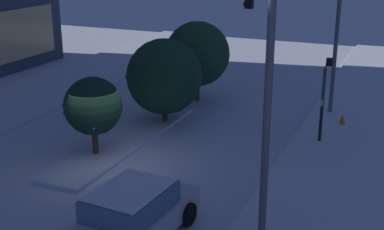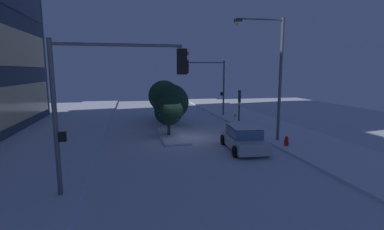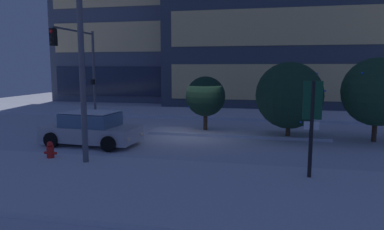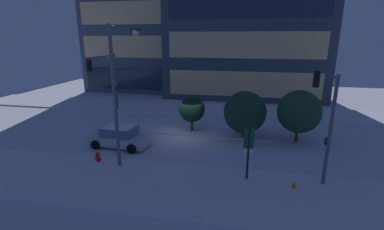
% 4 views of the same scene
% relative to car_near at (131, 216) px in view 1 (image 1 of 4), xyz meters
% --- Properties ---
extents(ground, '(52.00, 52.00, 0.00)m').
position_rel_car_near_xyz_m(ground, '(4.06, 3.22, -0.71)').
color(ground, silver).
extents(curb_strip_near, '(52.00, 5.20, 0.14)m').
position_rel_car_near_xyz_m(curb_strip_near, '(4.06, -4.82, -0.64)').
color(curb_strip_near, silver).
rests_on(curb_strip_near, ground).
extents(median_strip, '(9.00, 1.80, 0.14)m').
position_rel_car_near_xyz_m(median_strip, '(6.14, 3.78, -0.64)').
color(median_strip, silver).
rests_on(median_strip, ground).
extents(car_near, '(4.41, 2.33, 1.49)m').
position_rel_car_near_xyz_m(car_near, '(0.00, 0.00, 0.00)').
color(car_near, '#B7B7C1').
rests_on(car_near, ground).
extents(traffic_light_corner_near_right, '(0.32, 4.38, 5.86)m').
position_rel_car_near_xyz_m(traffic_light_corner_near_right, '(12.84, -1.33, 3.32)').
color(traffic_light_corner_near_right, '#565960').
rests_on(traffic_light_corner_near_right, ground).
extents(street_lamp_arched, '(0.61, 3.32, 8.23)m').
position_rel_car_near_xyz_m(street_lamp_arched, '(1.49, -2.23, 4.63)').
color(street_lamp_arched, '#565960').
rests_on(street_lamp_arched, ground).
extents(parking_info_sign, '(0.55, 0.12, 3.04)m').
position_rel_car_near_xyz_m(parking_info_sign, '(8.91, -3.25, 1.23)').
color(parking_info_sign, black).
rests_on(parking_info_sign, ground).
extents(decorated_tree_median, '(2.09, 2.09, 2.97)m').
position_rel_car_near_xyz_m(decorated_tree_median, '(4.44, 4.03, 1.21)').
color(decorated_tree_median, '#473323').
rests_on(decorated_tree_median, ground).
extents(decorated_tree_left_of_median, '(3.14, 3.14, 3.89)m').
position_rel_car_near_xyz_m(decorated_tree_left_of_median, '(12.51, 3.40, 1.61)').
color(decorated_tree_left_of_median, '#473323').
rests_on(decorated_tree_left_of_median, ground).
extents(decorated_tree_right_of_median, '(3.22, 3.19, 3.70)m').
position_rel_car_near_xyz_m(decorated_tree_right_of_median, '(8.63, 3.27, 1.40)').
color(decorated_tree_right_of_median, '#473323').
rests_on(decorated_tree_right_of_median, ground).
extents(construction_cone, '(0.36, 0.36, 0.55)m').
position_rel_car_near_xyz_m(construction_cone, '(11.28, -3.77, -0.44)').
color(construction_cone, orange).
rests_on(construction_cone, ground).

